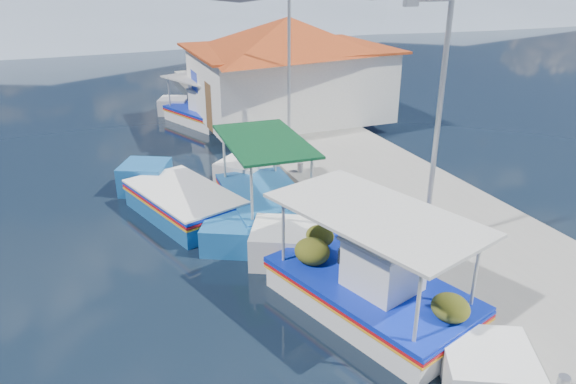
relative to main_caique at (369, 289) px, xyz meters
name	(u,v)px	position (x,y,z in m)	size (l,w,h in m)	color
ground	(282,360)	(-2.37, -0.86, -0.51)	(160.00, 160.00, 0.00)	black
quay	(384,191)	(3.53, 5.14, -0.26)	(5.00, 44.00, 0.50)	gray
bollards	(337,198)	(1.43, 4.39, 0.14)	(0.20, 17.20, 0.30)	#A5A8AD
main_caique	(369,289)	(0.00, 0.00, 0.00)	(3.90, 7.67, 2.65)	white
caique_green_canopy	(264,203)	(-0.53, 5.35, -0.11)	(2.39, 7.19, 2.69)	white
caique_blue_hull	(185,205)	(-2.73, 6.28, -0.17)	(3.46, 6.73, 1.26)	#1A5CA0
caique_far	(202,114)	(0.21, 16.14, -0.08)	(3.55, 6.23, 2.35)	white
harbor_building	(288,66)	(3.82, 14.14, 2.27)	(10.49, 10.49, 4.40)	white
lamp_post_near	(435,117)	(2.13, 1.14, 3.34)	(1.21, 0.14, 6.00)	#A5A8AD
lamp_post_far	(287,57)	(2.13, 10.14, 3.34)	(1.21, 0.14, 6.00)	#A5A8AD
mountain_ridge	(152,12)	(4.17, 55.14, 1.53)	(171.40, 96.00, 5.50)	gray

